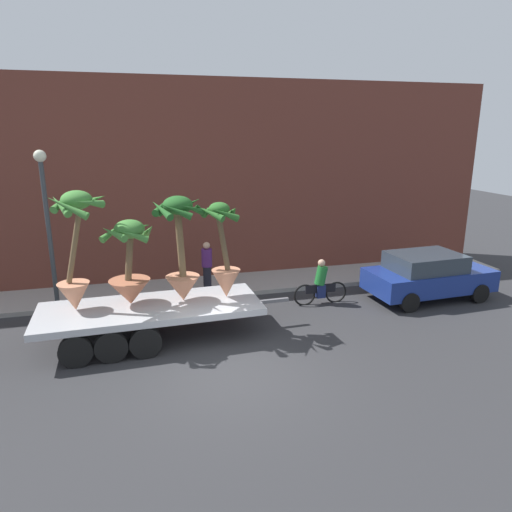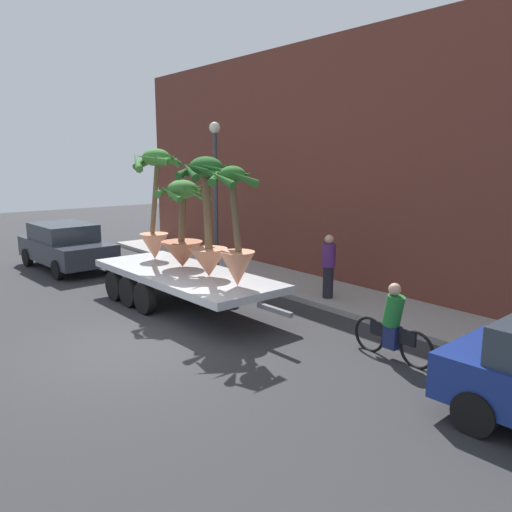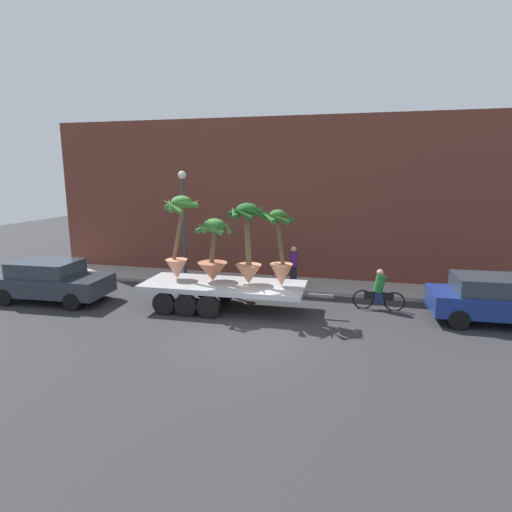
% 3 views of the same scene
% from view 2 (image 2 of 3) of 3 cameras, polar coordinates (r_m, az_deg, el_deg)
% --- Properties ---
extents(ground_plane, '(60.00, 60.00, 0.00)m').
position_cam_2_polar(ground_plane, '(10.92, -13.80, -9.97)').
color(ground_plane, '#2D2D30').
extents(sidewalk, '(24.00, 2.20, 0.15)m').
position_cam_2_polar(sidewalk, '(14.41, 8.69, -4.33)').
color(sidewalk, '#A39E99').
rests_on(sidewalk, ground).
extents(building_facade, '(24.00, 1.20, 7.35)m').
position_cam_2_polar(building_facade, '(15.22, 13.47, 10.02)').
color(building_facade, brown).
rests_on(building_facade, ground).
extents(flatbed_trailer, '(6.89, 2.39, 0.98)m').
position_cam_2_polar(flatbed_trailer, '(13.45, -8.70, -2.43)').
color(flatbed_trailer, '#B7BABF').
rests_on(flatbed_trailer, ground).
extents(potted_palm_rear, '(1.49, 1.54, 2.31)m').
position_cam_2_polar(potted_palm_rear, '(13.54, -8.26, 2.89)').
color(potted_palm_rear, '#B26647').
rests_on(potted_palm_rear, flatbed_trailer).
extents(potted_palm_middle, '(1.19, 1.15, 2.69)m').
position_cam_2_polar(potted_palm_middle, '(11.37, -2.33, 2.13)').
color(potted_palm_middle, tan).
rests_on(potted_palm_middle, flatbed_trailer).
extents(potted_palm_front, '(1.51, 1.52, 2.90)m').
position_cam_2_polar(potted_palm_front, '(12.29, -5.45, 4.34)').
color(potted_palm_front, tan).
rests_on(potted_palm_front, flatbed_trailer).
extents(potted_palm_extra, '(1.47, 1.53, 3.12)m').
position_cam_2_polar(potted_palm_extra, '(14.53, -11.26, 5.95)').
color(potted_palm_extra, tan).
rests_on(potted_palm_extra, flatbed_trailer).
extents(cyclist, '(1.84, 0.34, 1.54)m').
position_cam_2_polar(cyclist, '(10.20, 15.10, -7.56)').
color(cyclist, black).
rests_on(cyclist, ground).
extents(trailing_car, '(4.42, 2.18, 1.58)m').
position_cam_2_polar(trailing_car, '(19.02, -20.57, 1.13)').
color(trailing_car, '#2D333D').
rests_on(trailing_car, ground).
extents(pedestrian_near_gate, '(0.36, 0.36, 1.71)m').
position_cam_2_polar(pedestrian_near_gate, '(13.61, 8.15, -1.02)').
color(pedestrian_near_gate, black).
rests_on(pedestrian_near_gate, sidewalk).
extents(street_lamp, '(0.36, 0.36, 4.83)m').
position_cam_2_polar(street_lamp, '(16.85, -4.58, 8.84)').
color(street_lamp, '#383D42').
rests_on(street_lamp, sidewalk).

